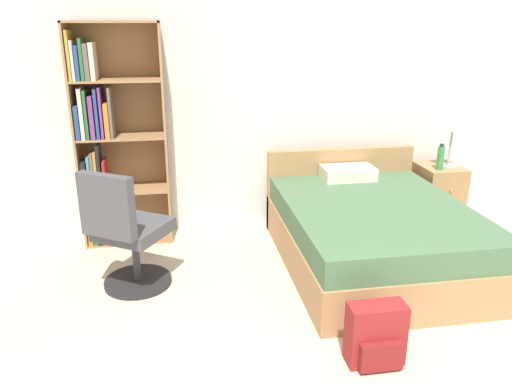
{
  "coord_description": "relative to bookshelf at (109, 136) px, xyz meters",
  "views": [
    {
      "loc": [
        -1.02,
        -1.59,
        2.02
      ],
      "look_at": [
        -0.42,
        1.98,
        0.76
      ],
      "focal_mm": 35.0,
      "sensor_mm": 36.0,
      "label": 1
    }
  ],
  "objects": [
    {
      "name": "table_lamp",
      "position": [
        3.29,
        -0.14,
        0.02
      ],
      "size": [
        0.21,
        0.21,
        0.55
      ],
      "color": "#B2B2B7",
      "rests_on": "nightstand"
    },
    {
      "name": "backpack_red",
      "position": [
        1.73,
        -2.14,
        -0.84
      ],
      "size": [
        0.35,
        0.22,
        0.4
      ],
      "color": "maroon",
      "rests_on": "ground_plane"
    },
    {
      "name": "bed",
      "position": [
        2.22,
        -0.84,
        -0.74
      ],
      "size": [
        1.5,
        1.94,
        0.81
      ],
      "color": "#AD7F51",
      "rests_on": "ground_plane"
    },
    {
      "name": "wall_back",
      "position": [
        1.6,
        0.24,
        0.27
      ],
      "size": [
        9.0,
        0.06,
        2.6
      ],
      "color": "white",
      "rests_on": "ground_plane"
    },
    {
      "name": "nightstand",
      "position": [
        3.24,
        -0.09,
        -0.72
      ],
      "size": [
        0.4,
        0.48,
        0.62
      ],
      "color": "#AD7F51",
      "rests_on": "ground_plane"
    },
    {
      "name": "bookshelf",
      "position": [
        0.0,
        0.0,
        0.0
      ],
      "size": [
        0.8,
        0.34,
        2.02
      ],
      "color": "#AD7F51",
      "rests_on": "ground_plane"
    },
    {
      "name": "office_chair",
      "position": [
        0.18,
        -0.97,
        -0.56
      ],
      "size": [
        0.69,
        0.72,
        1.0
      ],
      "color": "#232326",
      "rests_on": "ground_plane"
    },
    {
      "name": "water_bottle",
      "position": [
        3.16,
        -0.21,
        -0.29
      ],
      "size": [
        0.07,
        0.07,
        0.26
      ],
      "color": "#3F8C4C",
      "rests_on": "nightstand"
    }
  ]
}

